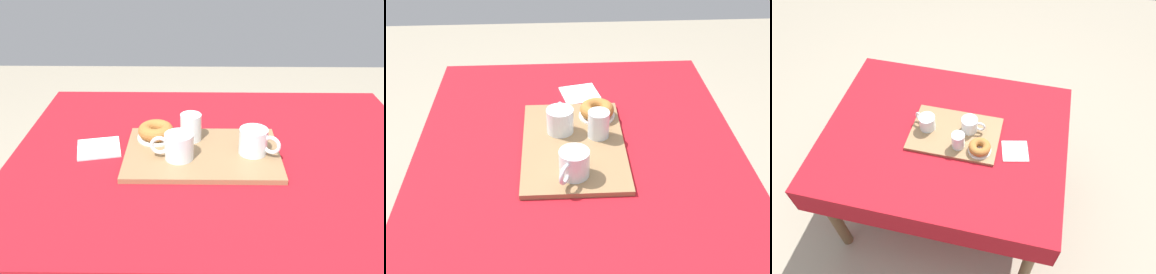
# 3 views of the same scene
# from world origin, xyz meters

# --- Properties ---
(dining_table) EXTENTS (1.31, 1.02, 0.73)m
(dining_table) POSITION_xyz_m (0.00, 0.00, 0.65)
(dining_table) COLOR #A8141E
(dining_table) RESTS_ON ground
(serving_tray) EXTENTS (0.47, 0.32, 0.02)m
(serving_tray) POSITION_xyz_m (0.06, 0.02, 0.74)
(serving_tray) COLOR olive
(serving_tray) RESTS_ON dining_table
(tea_mug_left) EXTENTS (0.13, 0.09, 0.08)m
(tea_mug_left) POSITION_xyz_m (0.13, 0.06, 0.79)
(tea_mug_left) COLOR white
(tea_mug_left) RESTS_ON serving_tray
(tea_mug_right) EXTENTS (0.12, 0.09, 0.08)m
(tea_mug_right) POSITION_xyz_m (-0.10, 0.02, 0.79)
(tea_mug_right) COLOR white
(tea_mug_right) RESTS_ON serving_tray
(water_glass_near) EXTENTS (0.07, 0.07, 0.09)m
(water_glass_near) POSITION_xyz_m (0.09, -0.06, 0.79)
(water_glass_near) COLOR white
(water_glass_near) RESTS_ON serving_tray
(donut_plate_left) EXTENTS (0.12, 0.12, 0.01)m
(donut_plate_left) POSITION_xyz_m (0.21, -0.07, 0.75)
(donut_plate_left) COLOR white
(donut_plate_left) RESTS_ON serving_tray
(sugar_donut_left) EXTENTS (0.11, 0.11, 0.04)m
(sugar_donut_left) POSITION_xyz_m (0.21, -0.07, 0.78)
(sugar_donut_left) COLOR #A3662D
(sugar_donut_left) RESTS_ON donut_plate_left
(paper_napkin) EXTENTS (0.16, 0.16, 0.01)m
(paper_napkin) POSITION_xyz_m (0.39, -0.02, 0.74)
(paper_napkin) COLOR white
(paper_napkin) RESTS_ON dining_table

